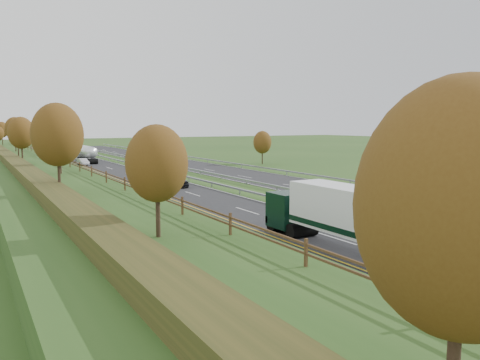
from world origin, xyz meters
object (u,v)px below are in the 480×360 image
object	(u,v)px
car_silver_mid	(83,162)
car_oncoming	(156,155)
car_dark_near	(177,180)
road_tanker	(86,154)
box_lorry	(361,219)
car_small_far	(53,150)

from	to	relation	value
car_silver_mid	car_oncoming	bearing A→B (deg)	28.31
car_dark_near	car_oncoming	bearing A→B (deg)	78.07
road_tanker	car_oncoming	xyz separation A→B (m)	(17.17, 6.01, -1.14)
box_lorry	car_oncoming	bearing A→B (deg)	78.01
box_lorry	car_oncoming	xyz separation A→B (m)	(18.09, 85.17, -1.60)
car_dark_near	car_oncoming	size ratio (longest dim) A/B	0.98
car_oncoming	road_tanker	bearing A→B (deg)	25.35
box_lorry	car_small_far	size ratio (longest dim) A/B	3.13
car_dark_near	car_silver_mid	distance (m)	37.86
box_lorry	road_tanker	bearing A→B (deg)	89.33
car_silver_mid	car_oncoming	xyz separation A→B (m)	(19.18, 12.67, 0.02)
box_lorry	car_dark_near	size ratio (longest dim) A/B	3.35
car_silver_mid	car_oncoming	world-z (taller)	car_oncoming
car_silver_mid	road_tanker	bearing A→B (deg)	68.04
car_silver_mid	car_small_far	xyz separation A→B (m)	(1.47, 46.22, 0.09)
car_dark_near	car_small_far	size ratio (longest dim) A/B	0.93
car_silver_mid	car_oncoming	distance (m)	22.99
road_tanker	car_silver_mid	xyz separation A→B (m)	(-2.01, -6.66, -1.15)
box_lorry	car_small_far	xyz separation A→B (m)	(0.38, 118.72, -1.54)
car_small_far	car_oncoming	world-z (taller)	car_small_far
road_tanker	box_lorry	bearing A→B (deg)	-90.67
car_small_far	car_dark_near	bearing A→B (deg)	-88.48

